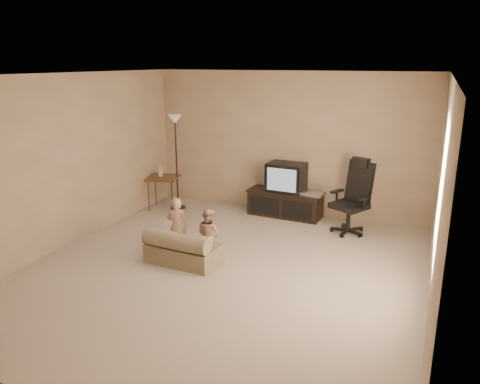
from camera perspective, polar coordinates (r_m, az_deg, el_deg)
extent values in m
plane|color=beige|center=(6.22, -2.13, -9.59)|extent=(5.50, 5.50, 0.00)
plane|color=white|center=(5.63, -2.40, 14.08)|extent=(5.50, 5.50, 0.00)
plane|color=tan|center=(8.32, 5.83, 5.88)|extent=(5.00, 0.00, 5.00)
plane|color=tan|center=(3.63, -21.14, -8.24)|extent=(5.00, 0.00, 5.00)
plane|color=tan|center=(7.20, -20.62, 3.42)|extent=(0.00, 5.50, 5.50)
plane|color=tan|center=(5.28, 23.13, -1.05)|extent=(0.00, 5.50, 5.50)
cube|color=black|center=(8.30, 5.53, -1.56)|extent=(1.30, 0.53, 0.41)
cube|color=black|center=(8.24, 5.57, -0.02)|extent=(1.34, 0.57, 0.04)
cube|color=black|center=(8.20, 2.99, -1.69)|extent=(0.53, 0.05, 0.31)
cube|color=black|center=(8.00, 6.94, -2.25)|extent=(0.53, 0.05, 0.31)
cube|color=black|center=(8.18, 5.66, 1.82)|extent=(0.66, 0.49, 0.50)
cube|color=silver|center=(7.97, 5.07, 1.47)|extent=(0.52, 0.04, 0.39)
cube|color=#B2B1B4|center=(8.03, 8.80, -0.21)|extent=(0.38, 0.28, 0.05)
cylinder|color=black|center=(7.63, 13.06, -3.21)|extent=(0.07, 0.07, 0.38)
cube|color=black|center=(7.56, 13.17, -1.64)|extent=(0.65, 0.65, 0.09)
cube|color=black|center=(7.64, 14.40, 1.22)|extent=(0.48, 0.37, 0.67)
cube|color=black|center=(7.57, 14.56, 3.53)|extent=(0.30, 0.22, 0.15)
cube|color=black|center=(7.66, 11.75, 0.10)|extent=(0.19, 0.27, 0.04)
cube|color=black|center=(7.36, 14.82, -0.75)|extent=(0.19, 0.27, 0.04)
cube|color=brown|center=(8.70, -9.38, 1.76)|extent=(0.67, 0.67, 0.03)
cylinder|color=black|center=(8.64, -11.09, -0.46)|extent=(0.02, 0.02, 0.60)
cylinder|color=black|center=(8.52, -8.29, -0.56)|extent=(0.02, 0.02, 0.60)
cylinder|color=black|center=(9.04, -10.24, 0.31)|extent=(0.02, 0.02, 0.60)
cylinder|color=black|center=(8.92, -7.56, 0.22)|extent=(0.02, 0.02, 0.60)
cylinder|color=beige|center=(8.74, -9.67, 2.43)|extent=(0.08, 0.08, 0.15)
cone|color=beige|center=(8.71, -9.71, 3.09)|extent=(0.06, 0.06, 0.05)
cylinder|color=black|center=(8.82, -7.55, -1.88)|extent=(0.27, 0.27, 0.03)
cylinder|color=black|center=(8.61, -7.74, 3.30)|extent=(0.03, 0.03, 1.64)
cone|color=beige|center=(8.47, -7.95, 8.78)|extent=(0.23, 0.23, 0.15)
cube|color=gray|center=(6.48, -6.86, -7.41)|extent=(1.01, 0.59, 0.26)
cylinder|color=gray|center=(6.26, -7.79, -5.97)|extent=(0.97, 0.30, 0.23)
imported|color=#DBA589|center=(6.64, -7.69, -4.15)|extent=(0.36, 0.30, 0.84)
imported|color=#DBA589|center=(6.42, -3.84, -5.17)|extent=(0.41, 0.33, 0.75)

